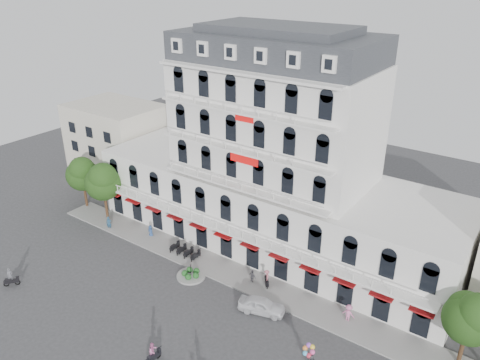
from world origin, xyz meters
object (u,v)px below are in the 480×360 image
rider_west (11,278)px  rider_southwest (153,352)px  rider_center (267,278)px  balloon_vendor (310,360)px  parked_car (262,305)px

rider_west → rider_southwest: (20.08, 1.18, 0.07)m
rider_west → rider_southwest: bearing=-47.3°
rider_center → balloon_vendor: size_ratio=0.81×
parked_car → balloon_vendor: bearing=-135.1°
parked_car → rider_center: rider_center is taller
parked_car → rider_west: bearing=99.4°
rider_center → rider_southwest: bearing=-46.3°
rider_southwest → rider_center: (2.28, 14.65, -0.04)m
parked_car → rider_southwest: bearing=142.2°
rider_southwest → rider_center: 14.83m
rider_southwest → balloon_vendor: size_ratio=0.86×
rider_west → rider_southwest: 20.11m
rider_west → balloon_vendor: (31.58, 8.07, 0.26)m
balloon_vendor → rider_west: bearing=-165.7°
balloon_vendor → parked_car: bearing=151.9°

